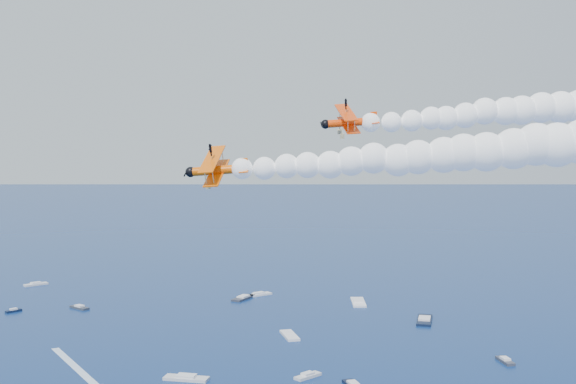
{
  "coord_description": "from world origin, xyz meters",
  "views": [
    {
      "loc": [
        -3.21,
        -77.44,
        56.02
      ],
      "look_at": [
        -5.47,
        14.61,
        49.86
      ],
      "focal_mm": 45.05,
      "sensor_mm": 36.0,
      "label": 1
    }
  ],
  "objects": [
    {
      "name": "boat_wakes",
      "position": [
        -0.99,
        89.24,
        0.03
      ],
      "size": [
        151.05,
        41.76,
        0.04
      ],
      "color": "white",
      "rests_on": "ground"
    },
    {
      "name": "biplane_trail",
      "position": [
        -13.72,
        9.25,
        52.85
      ],
      "size": [
        8.93,
        10.83,
        8.57
      ],
      "primitive_type": null,
      "rotation": [
        -0.35,
        0.07,
        3.05
      ],
      "color": "#F65C05"
    },
    {
      "name": "biplane_lead",
      "position": [
        2.77,
        19.98,
        58.87
      ],
      "size": [
        8.87,
        10.56,
        8.04
      ],
      "primitive_type": null,
      "rotation": [
        -0.3,
        0.07,
        3.25
      ],
      "color": "#FF4005"
    },
    {
      "name": "smoke_trail_trail",
      "position": [
        19.04,
        6.18,
        55.38
      ],
      "size": [
        67.12,
        18.43,
        11.78
      ],
      "primitive_type": null,
      "rotation": [
        0.0,
        0.0,
        3.05
      ],
      "color": "white"
    },
    {
      "name": "spectator_boats",
      "position": [
        -3.72,
        111.25,
        0.35
      ],
      "size": [
        227.68,
        179.53,
        0.7
      ],
      "color": "white",
      "rests_on": "ground"
    }
  ]
}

